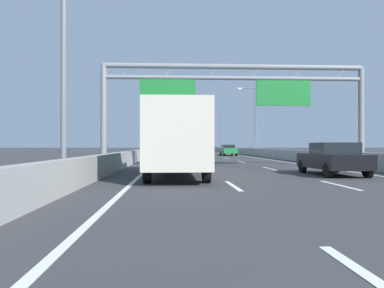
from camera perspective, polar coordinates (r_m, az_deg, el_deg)
ground_plane at (r=99.93m, az=-0.76°, el=-1.00°), size 260.00×260.00×0.00m
lane_dash_left_1 at (r=12.59m, az=6.27°, el=-6.34°), size 0.16×3.00×0.01m
lane_dash_left_2 at (r=21.49m, az=2.42°, el=-3.80°), size 0.16×3.00×0.01m
lane_dash_left_3 at (r=30.45m, az=0.84°, el=-2.75°), size 0.16×3.00×0.01m
lane_dash_left_4 at (r=39.43m, az=-0.03°, el=-2.18°), size 0.16×3.00×0.01m
lane_dash_left_5 at (r=48.41m, az=-0.57°, el=-1.81°), size 0.16×3.00×0.01m
lane_dash_left_6 at (r=57.40m, az=-0.94°, el=-1.56°), size 0.16×3.00×0.01m
lane_dash_left_7 at (r=66.40m, az=-1.21°, el=-1.38°), size 0.16×3.00×0.01m
lane_dash_left_8 at (r=75.39m, az=-1.42°, el=-1.25°), size 0.16×3.00×0.01m
lane_dash_left_9 at (r=84.39m, az=-1.58°, el=-1.14°), size 0.16×3.00×0.01m
lane_dash_left_10 at (r=93.38m, az=-1.71°, el=-1.05°), size 0.16×3.00×0.01m
lane_dash_left_11 at (r=102.38m, az=-1.82°, el=-0.98°), size 0.16×3.00×0.01m
lane_dash_left_12 at (r=111.38m, az=-1.91°, el=-0.92°), size 0.16×3.00×0.01m
lane_dash_left_13 at (r=120.38m, az=-1.98°, el=-0.86°), size 0.16×3.00×0.01m
lane_dash_left_14 at (r=129.38m, az=-2.05°, el=-0.82°), size 0.16×3.00×0.01m
lane_dash_left_15 at (r=138.37m, az=-2.11°, el=-0.78°), size 0.16×3.00×0.01m
lane_dash_left_16 at (r=147.37m, az=-2.16°, el=-0.75°), size 0.16×3.00×0.01m
lane_dash_left_17 at (r=156.37m, az=-2.20°, el=-0.72°), size 0.16×3.00×0.01m
lane_dash_right_1 at (r=13.63m, az=21.46°, el=-5.86°), size 0.16×3.00×0.01m
lane_dash_right_2 at (r=22.12m, az=11.77°, el=-3.70°), size 0.16×3.00×0.01m
lane_dash_right_3 at (r=30.90m, az=7.52°, el=-2.71°), size 0.16×3.00×0.01m
lane_dash_right_4 at (r=39.77m, az=5.16°, el=-2.16°), size 0.16×3.00×0.01m
lane_dash_right_5 at (r=48.70m, az=3.67°, el=-1.80°), size 0.16×3.00×0.01m
lane_dash_right_6 at (r=57.64m, az=2.64°, el=-1.56°), size 0.16×3.00×0.01m
lane_dash_right_7 at (r=66.60m, az=1.89°, el=-1.38°), size 0.16×3.00×0.01m
lane_dash_right_8 at (r=75.57m, az=1.31°, el=-1.24°), size 0.16×3.00×0.01m
lane_dash_right_9 at (r=84.55m, az=0.86°, el=-1.14°), size 0.16×3.00×0.01m
lane_dash_right_10 at (r=93.53m, az=0.50°, el=-1.05°), size 0.16×3.00×0.01m
lane_dash_right_11 at (r=102.52m, az=0.20°, el=-0.98°), size 0.16×3.00×0.01m
lane_dash_right_12 at (r=111.50m, az=-0.06°, el=-0.92°), size 0.16×3.00×0.01m
lane_dash_right_13 at (r=120.49m, az=-0.27°, el=-0.86°), size 0.16×3.00×0.01m
lane_dash_right_14 at (r=129.48m, az=-0.46°, el=-0.82°), size 0.16×3.00×0.01m
lane_dash_right_15 at (r=138.47m, az=-0.62°, el=-0.78°), size 0.16×3.00×0.01m
lane_dash_right_16 at (r=147.47m, az=-0.76°, el=-0.75°), size 0.16×3.00×0.01m
lane_dash_right_17 at (r=156.46m, az=-0.89°, el=-0.72°), size 0.16×3.00×0.01m
edge_line_left at (r=87.88m, az=-3.88°, el=-1.10°), size 0.16×176.00×0.01m
edge_line_right at (r=88.33m, az=2.95°, el=-1.10°), size 0.16×176.00×0.01m
barrier_left at (r=109.90m, az=-4.55°, el=-0.68°), size 0.45×220.00×0.95m
barrier_right at (r=110.38m, az=2.63°, el=-0.68°), size 0.45×220.00×0.95m
sign_gantry at (r=23.38m, az=6.21°, el=8.31°), size 16.32×0.36×6.36m
streetlamp_left_near at (r=14.61m, az=-18.05°, el=15.88°), size 2.58×0.28×9.50m
streetlamp_left_mid at (r=51.89m, az=-7.00°, el=4.25°), size 2.58×0.28×9.50m
streetlamp_right_mid at (r=52.97m, az=9.38°, el=4.16°), size 2.58×0.28×9.50m
streetlamp_left_far at (r=89.81m, az=-5.28°, el=2.36°), size 2.58×0.28×9.50m
streetlamp_right_far at (r=90.44m, az=4.23°, el=2.34°), size 2.58×0.28×9.50m
white_car at (r=79.28m, az=-2.92°, el=-0.64°), size 1.82×4.11×1.49m
orange_car at (r=108.50m, az=-0.85°, el=-0.55°), size 1.81×4.22×1.41m
black_car at (r=18.14m, az=20.63°, el=-2.09°), size 1.90×4.16×1.48m
red_car at (r=119.69m, az=0.56°, el=-0.51°), size 1.82×4.21×1.44m
yellow_car at (r=105.51m, az=-2.82°, el=-0.54°), size 1.84×4.67×1.51m
green_car at (r=50.12m, az=5.54°, el=-0.90°), size 1.78×4.61×1.44m
box_truck at (r=16.17m, az=-2.42°, el=0.77°), size 2.39×8.96×2.97m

